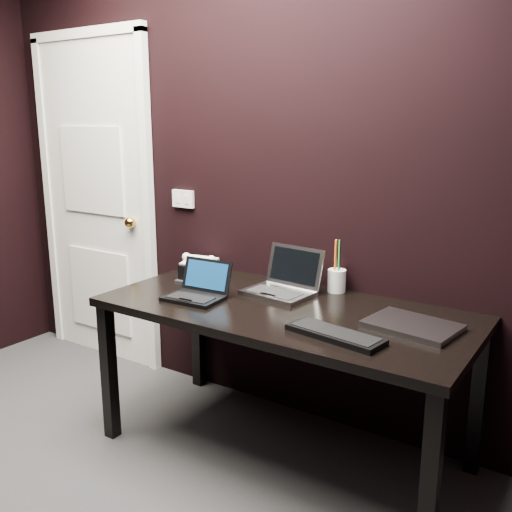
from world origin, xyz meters
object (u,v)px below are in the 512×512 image
Objects in this scene: door at (97,202)px; desk at (284,323)px; ext_keyboard at (335,334)px; desk_phone at (199,264)px; closed_laptop at (412,326)px; mobile_phone at (182,277)px; silver_laptop at (282,285)px; pen_cup at (337,280)px; netbook at (197,291)px.

door is 1.73m from desk.
ext_keyboard is 1.19m from desk_phone.
closed_laptop is 4.06× the size of mobile_phone.
silver_laptop is at bearing 141.00° from ext_keyboard.
door is 0.96m from desk_phone.
desk is 0.65m from mobile_phone.
mobile_phone is at bearing -156.94° from pen_cup.
ext_keyboard is at bearing -130.71° from closed_laptop.
closed_laptop is 0.57m from pen_cup.
door reaches higher than closed_laptop.
closed_laptop is at bearing -9.80° from silver_laptop.
desk_phone is at bearing 169.56° from closed_laptop.
desk is 4.39× the size of closed_laptop.
desk_phone is 0.27m from mobile_phone.
door is at bearing 171.68° from closed_laptop.
desk_phone is 2.25× the size of mobile_phone.
silver_laptop is (-0.11, 0.17, 0.12)m from desk.
silver_laptop is (0.30, 0.29, 0.01)m from netbook.
desk_phone reaches higher than desk.
desk_phone is at bearing 109.76° from mobile_phone.
pen_cup is (-0.26, 0.55, 0.05)m from ext_keyboard.
netbook reaches higher than desk.
door is 1.36m from netbook.
desk is 5.00× the size of silver_laptop.
door is 1.57m from silver_laptop.
silver_laptop is 1.29× the size of pen_cup.
netbook is 0.68× the size of ext_keyboard.
closed_laptop is 1.47× the size of pen_cup.
door is 5.16× the size of ext_keyboard.
netbook is at bearing -52.20° from desk_phone.
door is at bearing 163.75° from ext_keyboard.
pen_cup is at bearing 40.49° from silver_laptop.
ext_keyboard is at bearing -64.84° from pen_cup.
door reaches higher than mobile_phone.
desk is 7.92× the size of desk_phone.
mobile_phone is at bearing 177.00° from desk.
netbook is at bearing -21.80° from door.
silver_laptop is at bearing 123.60° from desk.
closed_laptop is (0.99, 0.17, -0.02)m from netbook.
silver_laptop is at bearing -139.51° from pen_cup.
silver_laptop is 0.54m from mobile_phone.
netbook reaches higher than desk_phone.
netbook is 0.42m from silver_laptop.
door is at bearing 172.35° from silver_laptop.
ext_keyboard is 4.35× the size of mobile_phone.
netbook is (-0.41, -0.12, 0.11)m from desk.
ext_keyboard is at bearing -30.52° from desk.
mobile_phone is (1.01, -0.34, -0.27)m from door.
desk_phone reaches higher than closed_laptop.
silver_laptop is 1.58× the size of desk_phone.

